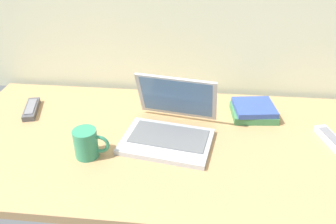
{
  "coord_description": "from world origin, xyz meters",
  "views": [
    {
      "loc": [
        0.1,
        -0.99,
        0.76
      ],
      "look_at": [
        -0.0,
        0.0,
        0.15
      ],
      "focal_mm": 36.58,
      "sensor_mm": 36.0,
      "label": 1
    }
  ],
  "objects": [
    {
      "name": "desk",
      "position": [
        0.0,
        0.0,
        0.01
      ],
      "size": [
        1.6,
        0.76,
        0.03
      ],
      "color": "tan",
      "rests_on": "ground"
    },
    {
      "name": "coffee_mug",
      "position": [
        -0.26,
        -0.11,
        0.08
      ],
      "size": [
        0.12,
        0.08,
        0.1
      ],
      "color": "#338C66",
      "rests_on": "desk"
    },
    {
      "name": "remote_control_near",
      "position": [
        -0.58,
        0.14,
        0.04
      ],
      "size": [
        0.09,
        0.17,
        0.02
      ],
      "color": "#4C4C51",
      "rests_on": "desk"
    },
    {
      "name": "remote_control_far",
      "position": [
        0.58,
        0.05,
        0.04
      ],
      "size": [
        0.09,
        0.17,
        0.02
      ],
      "color": "#B7B7B7",
      "rests_on": "desk"
    },
    {
      "name": "book_stack",
      "position": [
        0.32,
        0.2,
        0.05
      ],
      "size": [
        0.18,
        0.17,
        0.05
      ],
      "color": "#3F7F4C",
      "rests_on": "desk"
    },
    {
      "name": "laptop",
      "position": [
        0.0,
        0.03,
        0.07
      ],
      "size": [
        0.35,
        0.34,
        0.21
      ],
      "color": "#B2B5BA",
      "rests_on": "desk"
    }
  ]
}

